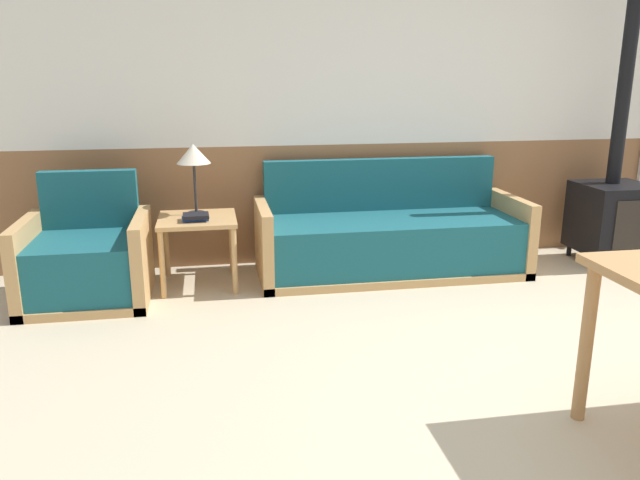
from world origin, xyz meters
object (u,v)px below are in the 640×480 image
armchair (87,262)px  wood_stove (614,201)px  side_table (198,228)px  couch (390,239)px  table_lamp (193,156)px

armchair → wood_stove: (4.12, 0.18, 0.24)m
armchair → side_table: 0.80m
armchair → side_table: (0.76, 0.18, 0.17)m
couch → table_lamp: table_lamp is taller
armchair → wood_stove: wood_stove is taller
side_table → table_lamp: bearing=93.3°
armchair → side_table: size_ratio=1.53×
side_table → wood_stove: 3.36m
side_table → table_lamp: table_lamp is taller
armchair → wood_stove: size_ratio=0.35×
armchair → table_lamp: size_ratio=1.64×
couch → table_lamp: 1.63m
armchair → wood_stove: 4.13m
side_table → armchair: bearing=-166.4°
couch → side_table: couch is taller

